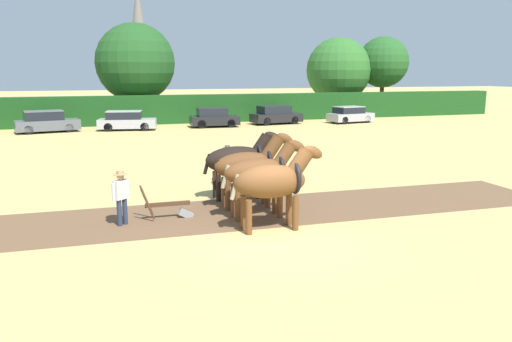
% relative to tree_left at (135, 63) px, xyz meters
% --- Properties ---
extents(ground_plane, '(240.00, 240.00, 0.00)m').
position_rel_tree_left_xyz_m(ground_plane, '(0.27, -34.68, -5.19)').
color(ground_plane, tan).
extents(plowed_furrow_strip, '(29.48, 4.79, 0.01)m').
position_rel_tree_left_xyz_m(plowed_furrow_strip, '(-4.03, -31.81, -5.18)').
color(plowed_furrow_strip, brown).
rests_on(plowed_furrow_strip, ground).
extents(hedgerow, '(71.17, 1.38, 2.43)m').
position_rel_tree_left_xyz_m(hedgerow, '(0.27, -3.10, -3.97)').
color(hedgerow, '#194719').
rests_on(hedgerow, ground).
extents(tree_left, '(6.99, 6.99, 8.69)m').
position_rel_tree_left_xyz_m(tree_left, '(0.00, 0.00, 0.00)').
color(tree_left, brown).
rests_on(tree_left, ground).
extents(tree_center_left, '(6.79, 6.79, 7.98)m').
position_rel_tree_left_xyz_m(tree_center_left, '(21.07, 1.53, -0.60)').
color(tree_center_left, '#423323').
rests_on(tree_center_left, ground).
extents(tree_center, '(5.35, 5.35, 8.10)m').
position_rel_tree_left_xyz_m(tree_center, '(25.76, 0.44, 0.23)').
color(tree_center, '#4C3823').
rests_on(tree_center, ground).
extents(church_spire, '(2.75, 2.75, 17.88)m').
position_rel_tree_left_xyz_m(church_spire, '(3.86, 33.45, 4.17)').
color(church_spire, gray).
rests_on(church_spire, ground).
extents(draft_horse_lead_left, '(2.75, 1.06, 2.42)m').
position_rel_tree_left_xyz_m(draft_horse_lead_left, '(0.40, -33.86, -3.80)').
color(draft_horse_lead_left, brown).
rests_on(draft_horse_lead_left, ground).
extents(draft_horse_lead_right, '(2.70, 0.95, 2.41)m').
position_rel_tree_left_xyz_m(draft_horse_lead_right, '(0.46, -32.62, -3.79)').
color(draft_horse_lead_right, brown).
rests_on(draft_horse_lead_right, ground).
extents(draft_horse_trail_left, '(2.80, 1.01, 2.48)m').
position_rel_tree_left_xyz_m(draft_horse_trail_left, '(0.51, -31.37, -3.80)').
color(draft_horse_trail_left, brown).
rests_on(draft_horse_trail_left, ground).
extents(draft_horse_trail_right, '(2.84, 1.08, 2.39)m').
position_rel_tree_left_xyz_m(draft_horse_trail_right, '(0.55, -30.12, -3.82)').
color(draft_horse_trail_right, black).
rests_on(draft_horse_trail_right, ground).
extents(plow, '(1.60, 0.48, 1.13)m').
position_rel_tree_left_xyz_m(plow, '(-2.11, -31.89, -4.87)').
color(plow, '#4C331E').
rests_on(plow, ground).
extents(farmer_at_plow, '(0.53, 0.43, 1.60)m').
position_rel_tree_left_xyz_m(farmer_at_plow, '(-3.59, -32.12, -4.26)').
color(farmer_at_plow, '#28334C').
rests_on(farmer_at_plow, ground).
extents(farmer_beside_team, '(0.54, 0.43, 1.62)m').
position_rel_tree_left_xyz_m(farmer_beside_team, '(0.61, -28.36, -4.25)').
color(farmer_beside_team, '#38332D').
rests_on(farmer_beside_team, ground).
extents(parked_car_left, '(4.67, 2.57, 1.61)m').
position_rel_tree_left_xyz_m(parked_car_left, '(-7.24, -6.82, -4.42)').
color(parked_car_left, '#565B66').
rests_on(parked_car_left, ground).
extents(parked_car_center_left, '(4.55, 2.52, 1.48)m').
position_rel_tree_left_xyz_m(parked_car_center_left, '(-1.55, -7.23, -4.47)').
color(parked_car_center_left, '#A8A8B2').
rests_on(parked_car_center_left, ground).
extents(parked_car_center, '(3.96, 2.06, 1.54)m').
position_rel_tree_left_xyz_m(parked_car_center, '(5.33, -7.14, -4.44)').
color(parked_car_center, black).
rests_on(parked_car_center, ground).
extents(parked_car_center_right, '(4.49, 2.33, 1.56)m').
position_rel_tree_left_xyz_m(parked_car_center_right, '(10.90, -6.57, -4.43)').
color(parked_car_center_right, black).
rests_on(parked_car_center_right, ground).
extents(parked_car_right, '(4.25, 2.41, 1.44)m').
position_rel_tree_left_xyz_m(parked_car_right, '(17.44, -7.68, -4.49)').
color(parked_car_right, '#A8A8B2').
rests_on(parked_car_right, ground).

